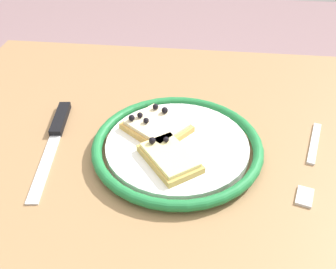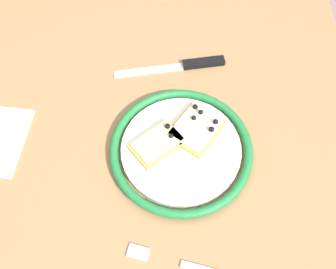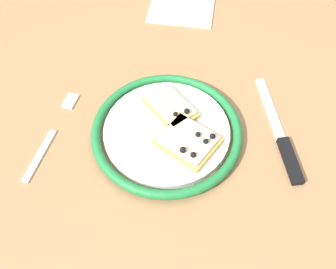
# 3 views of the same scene
# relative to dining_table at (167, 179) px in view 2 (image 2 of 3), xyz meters

# --- Properties ---
(ground_plane) EXTENTS (6.00, 6.00, 0.00)m
(ground_plane) POSITION_rel_dining_table_xyz_m (0.00, 0.00, -0.63)
(ground_plane) COLOR gray
(dining_table) EXTENTS (0.94, 0.81, 0.73)m
(dining_table) POSITION_rel_dining_table_xyz_m (0.00, 0.00, 0.00)
(dining_table) COLOR #936D47
(dining_table) RESTS_ON ground_plane
(plate) EXTENTS (0.27, 0.27, 0.02)m
(plate) POSITION_rel_dining_table_xyz_m (0.01, -0.03, 0.11)
(plate) COLOR white
(plate) RESTS_ON dining_table
(pizza_slice_near) EXTENTS (0.11, 0.11, 0.03)m
(pizza_slice_near) POSITION_rel_dining_table_xyz_m (0.02, 0.01, 0.13)
(pizza_slice_near) COLOR tan
(pizza_slice_near) RESTS_ON plate
(pizza_slice_far) EXTENTS (0.12, 0.12, 0.03)m
(pizza_slice_far) POSITION_rel_dining_table_xyz_m (0.05, -0.06, 0.13)
(pizza_slice_far) COLOR tan
(pizza_slice_far) RESTS_ON plate
(knife) EXTENTS (0.05, 0.24, 0.01)m
(knife) POSITION_rel_dining_table_xyz_m (0.22, -0.06, 0.11)
(knife) COLOR silver
(knife) RESTS_ON dining_table
(fork) EXTENTS (0.07, 0.20, 0.00)m
(fork) POSITION_rel_dining_table_xyz_m (-0.20, -0.03, 0.10)
(fork) COLOR silver
(fork) RESTS_ON dining_table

